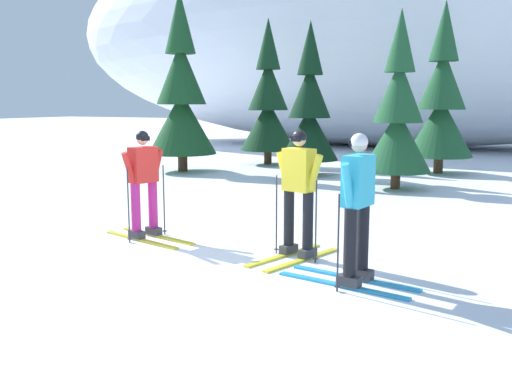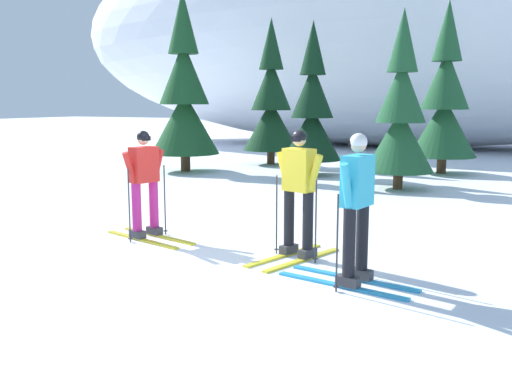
{
  "view_description": "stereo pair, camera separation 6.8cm",
  "coord_description": "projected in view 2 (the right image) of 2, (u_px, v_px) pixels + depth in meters",
  "views": [
    {
      "loc": [
        3.95,
        -6.36,
        2.2
      ],
      "look_at": [
        0.55,
        0.67,
        0.95
      ],
      "focal_mm": 39.55,
      "sensor_mm": 36.0,
      "label": 1
    },
    {
      "loc": [
        4.01,
        -6.33,
        2.2
      ],
      "look_at": [
        0.55,
        0.67,
        0.95
      ],
      "focal_mm": 39.55,
      "sensor_mm": 36.0,
      "label": 2
    }
  ],
  "objects": [
    {
      "name": "snow_ridge_background",
      "position": [
        399.0,
        22.0,
        27.49
      ],
      "size": [
        36.99,
        14.37,
        12.17
      ],
      "primitive_type": "ellipsoid",
      "color": "white",
      "rests_on": "ground"
    },
    {
      "name": "pine_tree_right",
      "position": [
        445.0,
        102.0,
        17.24
      ],
      "size": [
        2.02,
        2.02,
        5.24
      ],
      "color": "#47301E",
      "rests_on": "ground"
    },
    {
      "name": "pine_tree_center_right",
      "position": [
        400.0,
        115.0,
        14.12
      ],
      "size": [
        1.73,
        1.73,
        4.49
      ],
      "color": "#47301E",
      "rests_on": "ground"
    },
    {
      "name": "skier_yellow_jacket",
      "position": [
        298.0,
        191.0,
        7.92
      ],
      "size": [
        0.9,
        1.66,
        1.82
      ],
      "color": "gold",
      "rests_on": "ground"
    },
    {
      "name": "skier_red_jacket",
      "position": [
        145.0,
        182.0,
        9.09
      ],
      "size": [
        1.78,
        0.88,
        1.75
      ],
      "color": "gold",
      "rests_on": "ground"
    },
    {
      "name": "pine_tree_far_left",
      "position": [
        184.0,
        97.0,
        17.75
      ],
      "size": [
        2.18,
        2.18,
        5.64
      ],
      "color": "#47301E",
      "rests_on": "ground"
    },
    {
      "name": "pine_tree_center_left",
      "position": [
        312.0,
        112.0,
        16.92
      ],
      "size": [
        1.77,
        1.77,
        4.59
      ],
      "color": "#47301E",
      "rests_on": "ground"
    },
    {
      "name": "ground_plane",
      "position": [
        199.0,
        265.0,
        7.71
      ],
      "size": [
        120.0,
        120.0,
        0.0
      ],
      "primitive_type": "plane",
      "color": "white"
    },
    {
      "name": "skier_cyan_jacket",
      "position": [
        356.0,
        206.0,
        6.72
      ],
      "size": [
        1.77,
        0.82,
        1.84
      ],
      "color": "#2893CC",
      "rests_on": "ground"
    },
    {
      "name": "pine_tree_left",
      "position": [
        271.0,
        104.0,
        19.84
      ],
      "size": [
        1.96,
        1.96,
        5.09
      ],
      "color": "#47301E",
      "rests_on": "ground"
    }
  ]
}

